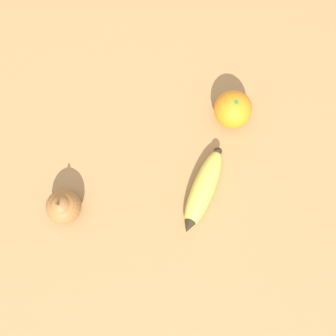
# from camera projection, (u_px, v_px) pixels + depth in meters

# --- Properties ---
(ground_plane) EXTENTS (3.00, 3.00, 0.00)m
(ground_plane) POSITION_uv_depth(u_px,v_px,m) (118.00, 196.00, 0.77)
(ground_plane) COLOR #A87A47
(banana) EXTENTS (0.18, 0.06, 0.04)m
(banana) POSITION_uv_depth(u_px,v_px,m) (203.00, 190.00, 0.75)
(banana) COLOR #DBCC4C
(banana) RESTS_ON ground_plane
(orange) EXTENTS (0.07, 0.07, 0.07)m
(orange) POSITION_uv_depth(u_px,v_px,m) (233.00, 109.00, 0.77)
(orange) COLOR orange
(orange) RESTS_ON ground_plane
(pear) EXTENTS (0.06, 0.06, 0.08)m
(pear) POSITION_uv_depth(u_px,v_px,m) (63.00, 206.00, 0.72)
(pear) COLOR #A36633
(pear) RESTS_ON ground_plane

